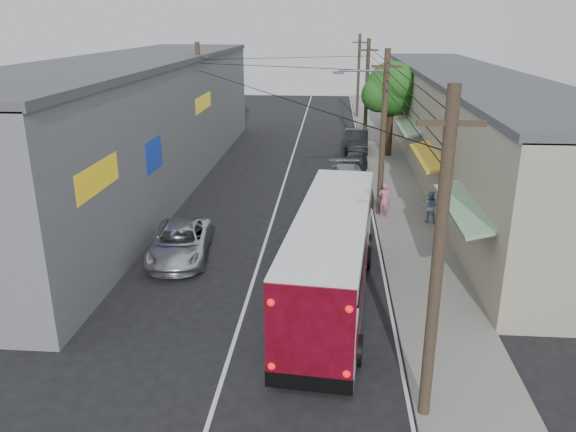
% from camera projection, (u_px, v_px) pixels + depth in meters
% --- Properties ---
extents(ground, '(120.00, 120.00, 0.00)m').
position_uv_depth(ground, '(228.00, 360.00, 16.04)').
color(ground, black).
rests_on(ground, ground).
extents(sidewalk, '(3.00, 80.00, 0.12)m').
position_uv_depth(sidewalk, '(392.00, 178.00, 34.35)').
color(sidewalk, slate).
rests_on(sidewalk, ground).
extents(building_right, '(7.09, 40.00, 6.25)m').
position_uv_depth(building_right, '(464.00, 123.00, 34.88)').
color(building_right, '#AFA28B').
rests_on(building_right, ground).
extents(building_left, '(7.20, 36.00, 7.25)m').
position_uv_depth(building_left, '(137.00, 122.00, 32.41)').
color(building_left, slate).
rests_on(building_left, ground).
extents(utility_poles, '(11.80, 45.28, 8.00)m').
position_uv_depth(utility_poles, '(338.00, 110.00, 33.57)').
color(utility_poles, '#473828').
rests_on(utility_poles, ground).
extents(street_tree, '(4.40, 4.00, 6.60)m').
position_uv_depth(street_tree, '(393.00, 90.00, 38.47)').
color(street_tree, '#3F2B19').
rests_on(street_tree, ground).
extents(coach_bus, '(3.39, 11.25, 3.19)m').
position_uv_depth(coach_bus, '(332.00, 254.00, 19.13)').
color(coach_bus, white).
rests_on(coach_bus, ground).
extents(jeepney, '(2.79, 5.09, 1.35)m').
position_uv_depth(jeepney, '(180.00, 243.00, 22.70)').
color(jeepney, silver).
rests_on(jeepney, ground).
extents(parked_suv, '(2.59, 5.43, 1.53)m').
position_uv_depth(parked_suv, '(349.00, 182.00, 30.89)').
color(parked_suv, '#94949B').
rests_on(parked_suv, ground).
extents(parked_car_mid, '(1.89, 3.99, 1.32)m').
position_uv_depth(parked_car_mid, '(355.00, 163.00, 35.36)').
color(parked_car_mid, '#2A292F').
rests_on(parked_car_mid, ground).
extents(parked_car_far, '(1.81, 4.76, 1.55)m').
position_uv_depth(parked_car_far, '(357.00, 141.00, 41.39)').
color(parked_car_far, black).
rests_on(parked_car_far, ground).
extents(pedestrian_near, '(0.71, 0.58, 1.66)m').
position_uv_depth(pedestrian_near, '(384.00, 200.00, 27.21)').
color(pedestrian_near, '#CB6B89').
rests_on(pedestrian_near, sidewalk).
extents(pedestrian_far, '(0.84, 0.71, 1.53)m').
position_uv_depth(pedestrian_far, '(430.00, 207.00, 26.42)').
color(pedestrian_far, '#8CA0CB').
rests_on(pedestrian_far, sidewalk).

